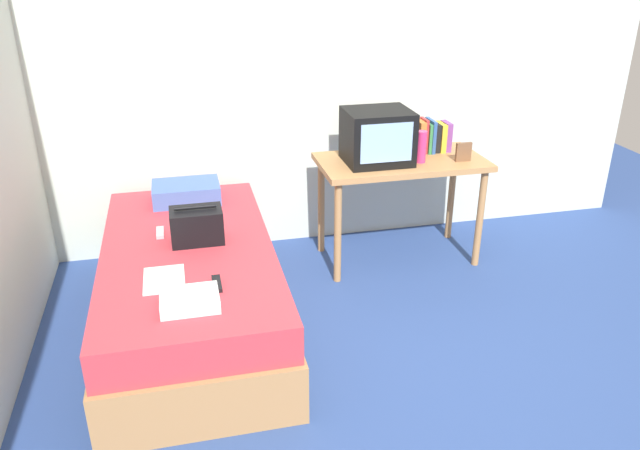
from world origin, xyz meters
The scene contains 14 objects.
ground_plane centered at (0.00, 0.00, 0.00)m, with size 8.00×8.00×0.00m, color #2D4784.
wall_back centered at (0.00, 2.00, 1.30)m, with size 5.20×0.10×2.60m, color silver.
bed centered at (-1.02, 0.88, 0.27)m, with size 1.00×2.00×0.54m.
desk centered at (0.49, 1.46, 0.67)m, with size 1.16×0.60×0.77m.
tv centered at (0.30, 1.45, 0.95)m, with size 0.44×0.39×0.36m.
water_bottle centered at (0.59, 1.37, 0.88)m, with size 0.07×0.07×0.22m, color #E53372.
book_row centered at (0.76, 1.59, 0.88)m, with size 0.25×0.17×0.24m.
picture_frame centered at (0.89, 1.32, 0.83)m, with size 0.11×0.02×0.13m, color brown.
pillow centered at (-0.99, 1.60, 0.60)m, with size 0.45×0.31×0.13m, color #4766AD.
handbag centered at (-0.95, 0.94, 0.64)m, with size 0.30×0.20×0.22m.
magazine centered at (-1.15, 0.51, 0.54)m, with size 0.21×0.29×0.01m, color white.
remote_dark centered at (-0.89, 0.39, 0.55)m, with size 0.04×0.16×0.02m, color black.
remote_silver centered at (-1.17, 1.09, 0.55)m, with size 0.04×0.14×0.02m, color #B7B7BC.
folded_towel centered at (-1.03, 0.22, 0.57)m, with size 0.28×0.22×0.06m, color white.
Camera 1 is at (-1.01, -2.41, 2.12)m, focal length 34.68 mm.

